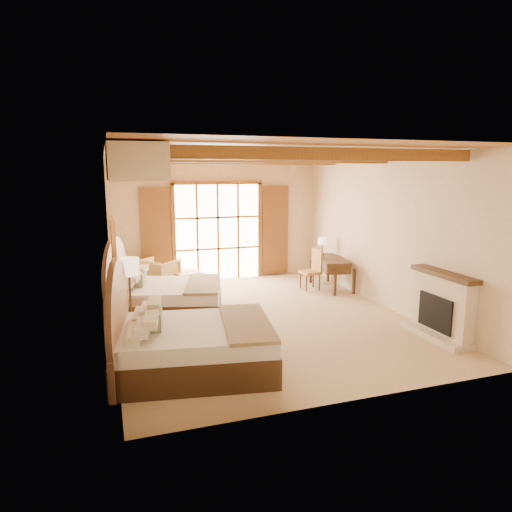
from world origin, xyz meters
name	(u,v)px	position (x,y,z in m)	size (l,w,h in m)	color
floor	(261,317)	(0.00, 0.00, 0.00)	(7.00, 7.00, 0.00)	tan
wall_back	(217,219)	(0.00, 3.50, 1.60)	(5.50, 5.50, 0.00)	beige
wall_left	(110,244)	(-2.75, 0.00, 1.60)	(7.00, 7.00, 0.00)	beige
wall_right	(385,231)	(2.75, 0.00, 1.60)	(7.00, 7.00, 0.00)	beige
ceiling	(261,151)	(0.00, 0.00, 3.20)	(7.00, 7.00, 0.00)	#B9773E
ceiling_beams	(261,158)	(0.00, 0.00, 3.08)	(5.39, 4.60, 0.18)	olive
french_doors	(218,233)	(0.00, 3.44, 1.25)	(3.95, 0.08, 2.60)	white
fireplace	(441,309)	(2.60, -2.00, 0.51)	(0.46, 1.40, 1.16)	#C2B199
painting	(113,242)	(-2.70, -0.75, 1.75)	(0.06, 0.95, 0.75)	gold
canopy_valance	(135,162)	(-2.40, -2.00, 2.95)	(0.70, 1.40, 0.45)	beige
bed_near	(183,343)	(-1.85, -1.99, 0.44)	(2.47, 2.01, 1.46)	#432817
bed_far	(159,296)	(-1.88, 0.71, 0.42)	(2.51, 2.10, 1.39)	#432817
nightstand	(130,321)	(-2.50, -0.35, 0.31)	(0.52, 0.52, 0.63)	#432817
floor_lamp	(129,272)	(-2.50, -0.94, 1.29)	(0.32, 0.32, 1.51)	#392D1C
armchair	(157,275)	(-1.69, 2.67, 0.39)	(0.84, 0.87, 0.79)	tan
ottoman	(187,281)	(-0.99, 2.60, 0.22)	(0.61, 0.61, 0.44)	#A17650
desk	(331,272)	(2.40, 1.62, 0.40)	(0.91, 1.50, 0.75)	#432817
desk_chair	(311,277)	(1.87, 1.67, 0.30)	(0.48, 0.48, 0.98)	#AF683B
desk_lamp	(322,242)	(2.40, 2.14, 1.09)	(0.22, 0.22, 0.44)	#392D1C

